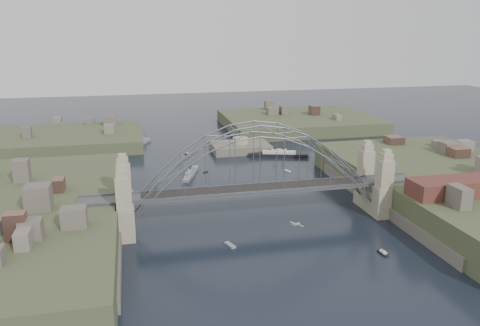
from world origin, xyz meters
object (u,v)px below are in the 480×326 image
(naval_cruiser_far, at_px, (140,143))
(ocean_liner, at_px, (279,155))
(bridge, at_px, (256,173))
(naval_cruiser_near, at_px, (191,173))
(fort_island, at_px, (240,152))
(wharf_shed, at_px, (451,187))

(naval_cruiser_far, relative_size, ocean_liner, 0.69)
(bridge, xyz_separation_m, ocean_liner, (24.08, 58.29, -11.48))
(ocean_liner, bearing_deg, naval_cruiser_near, -154.91)
(fort_island, bearing_deg, ocean_liner, -44.11)
(ocean_liner, bearing_deg, bridge, -112.45)
(wharf_shed, distance_m, ocean_liner, 75.54)
(bridge, bearing_deg, naval_cruiser_near, 104.83)
(naval_cruiser_far, bearing_deg, ocean_liner, -31.80)
(wharf_shed, height_order, naval_cruiser_near, wharf_shed)
(wharf_shed, bearing_deg, fort_island, 110.85)
(fort_island, height_order, naval_cruiser_near, fort_island)
(wharf_shed, xyz_separation_m, ocean_liner, (-19.92, 72.29, -9.15))
(ocean_liner, bearing_deg, fort_island, 135.89)
(fort_island, distance_m, ocean_liner, 16.87)
(bridge, distance_m, ocean_liner, 64.10)
(bridge, distance_m, naval_cruiser_near, 44.79)
(naval_cruiser_near, distance_m, naval_cruiser_far, 49.66)
(wharf_shed, bearing_deg, naval_cruiser_far, 124.08)
(naval_cruiser_near, bearing_deg, fort_island, 50.68)
(wharf_shed, bearing_deg, ocean_liner, 105.40)
(naval_cruiser_far, xyz_separation_m, ocean_liner, (49.92, -30.96, 0.01))
(naval_cruiser_far, bearing_deg, bridge, -73.85)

